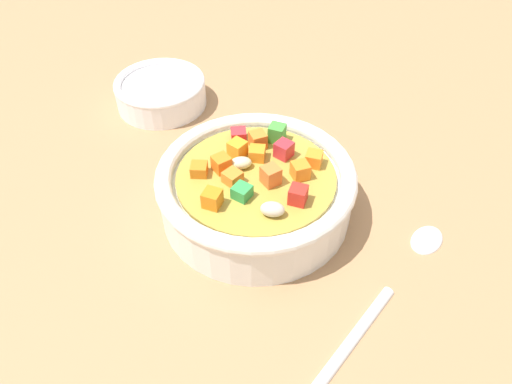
{
  "coord_description": "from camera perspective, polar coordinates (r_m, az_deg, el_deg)",
  "views": [
    {
      "loc": [
        -1.19,
        28.21,
        29.61
      ],
      "look_at": [
        0.0,
        0.0,
        2.13
      ],
      "focal_mm": 34.15,
      "sensor_mm": 36.0,
      "label": 1
    }
  ],
  "objects": [
    {
      "name": "ground_plane",
      "position": [
        0.42,
        -0.0,
        -3.08
      ],
      "size": [
        140.0,
        140.0,
        2.0
      ],
      "primitive_type": "cube",
      "color": "#9E754F"
    },
    {
      "name": "side_bowl_small",
      "position": [
        0.53,
        -11.08,
        11.46
      ],
      "size": [
        9.43,
        9.43,
        3.05
      ],
      "color": "white",
      "rests_on": "ground_plane"
    },
    {
      "name": "spoon",
      "position": [
        0.37,
        15.34,
        -10.86
      ],
      "size": [
        13.04,
        16.55,
        0.97
      ],
      "rotation": [
        0.0,
        0.0,
        4.07
      ],
      "color": "silver",
      "rests_on": "ground_plane"
    },
    {
      "name": "soup_bowl_main",
      "position": [
        0.39,
        0.01,
        0.42
      ],
      "size": [
        15.89,
        15.89,
        5.44
      ],
      "color": "white",
      "rests_on": "ground_plane"
    }
  ]
}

